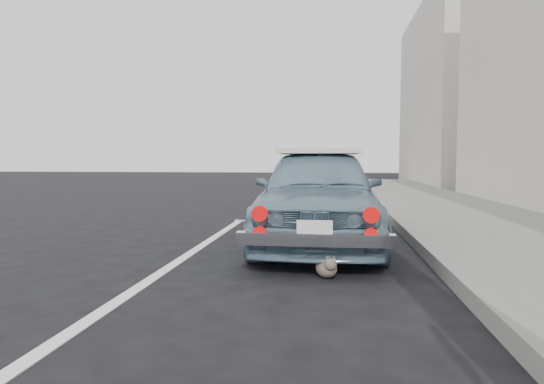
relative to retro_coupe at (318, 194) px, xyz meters
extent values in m
cube|color=white|center=(4.06, 5.62, 3.94)|extent=(0.10, 2.00, 1.60)
cube|color=beige|center=(5.75, 15.62, 3.34)|extent=(3.50, 10.00, 8.00)
cube|color=silver|center=(-0.10, 2.12, -0.66)|extent=(3.00, 0.12, 0.01)
cube|color=silver|center=(-1.50, -1.38, -0.66)|extent=(0.12, 7.00, 0.01)
imported|color=#6D8CA0|center=(0.00, 0.00, -0.01)|extent=(1.59, 3.86, 1.31)
cube|color=silver|center=(0.00, 0.39, 0.58)|extent=(1.10, 1.47, 0.07)
cube|color=silver|center=(0.02, -1.87, -0.28)|extent=(1.47, 0.14, 0.12)
cube|color=white|center=(0.02, -1.92, -0.18)|extent=(0.33, 0.02, 0.17)
cylinder|color=red|center=(-0.49, -1.91, -0.04)|extent=(0.15, 0.04, 0.15)
cylinder|color=red|center=(0.53, -1.90, -0.04)|extent=(0.15, 0.04, 0.15)
cylinder|color=red|center=(-0.49, -1.91, -0.22)|extent=(0.12, 0.04, 0.12)
cylinder|color=red|center=(0.53, -1.90, -0.22)|extent=(0.12, 0.04, 0.12)
ellipsoid|color=#706456|center=(0.13, -1.78, -0.56)|extent=(0.28, 0.35, 0.19)
sphere|color=#706456|center=(0.17, -1.91, -0.50)|extent=(0.12, 0.12, 0.12)
cone|color=#706456|center=(0.14, -1.92, -0.44)|extent=(0.04, 0.04, 0.05)
cone|color=#706456|center=(0.20, -1.90, -0.44)|extent=(0.04, 0.04, 0.05)
cylinder|color=#706456|center=(0.12, -1.62, -0.63)|extent=(0.15, 0.17, 0.03)
camera|label=1|loc=(0.17, -6.07, 0.45)|focal=30.00mm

